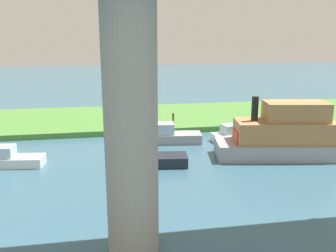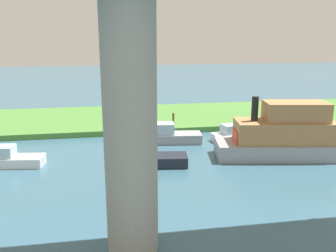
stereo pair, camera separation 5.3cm
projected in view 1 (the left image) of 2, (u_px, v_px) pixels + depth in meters
name	position (u px, v px, depth m)	size (l,w,h in m)	color
ground_plane	(140.00, 135.00, 33.09)	(160.00, 160.00, 0.00)	#386075
grassy_bank	(135.00, 118.00, 38.76)	(80.00, 12.00, 0.50)	#4C8438
bridge_pylon	(131.00, 127.00, 14.24)	(2.12, 2.12, 10.66)	#9E998E
person_on_bank	(148.00, 119.00, 33.97)	(0.42, 0.42, 1.39)	#2D334C
mooring_post	(173.00, 118.00, 35.31)	(0.20, 0.20, 1.00)	brown
houseboat_blue	(282.00, 135.00, 26.73)	(9.26, 4.40, 4.55)	#99999E
motorboat_white	(10.00, 159.00, 25.15)	(4.47, 2.09, 1.44)	white
motorboat_red	(236.00, 135.00, 31.27)	(4.53, 2.23, 1.45)	white
pontoon_yellow	(169.00, 136.00, 30.67)	(5.23, 2.36, 1.69)	#99999E
skiff_small	(150.00, 158.00, 25.21)	(4.94, 2.27, 1.59)	#1E232D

